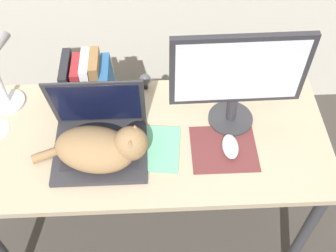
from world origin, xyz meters
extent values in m
cube|color=tan|center=(0.00, 0.29, 0.69)|extent=(1.34, 0.59, 0.03)
cylinder|color=#38383D|center=(0.62, 0.05, 0.34)|extent=(0.04, 0.04, 0.68)
cylinder|color=#38383D|center=(-0.62, 0.54, 0.34)|extent=(0.04, 0.04, 0.68)
cylinder|color=#38383D|center=(0.62, 0.54, 0.34)|extent=(0.04, 0.04, 0.68)
cube|color=#2D2D33|center=(-0.17, 0.23, 0.72)|extent=(0.33, 0.28, 0.02)
cube|color=#28282D|center=(-0.17, 0.22, 0.73)|extent=(0.27, 0.14, 0.00)
cube|color=#2D2D33|center=(-0.17, 0.34, 0.86)|extent=(0.33, 0.07, 0.27)
cube|color=#0F1433|center=(-0.17, 0.33, 0.86)|extent=(0.30, 0.06, 0.24)
ellipsoid|color=#99754C|center=(-0.18, 0.20, 0.77)|extent=(0.32, 0.24, 0.12)
sphere|color=#99754C|center=(-0.06, 0.20, 0.80)|extent=(0.12, 0.12, 0.12)
cone|color=#99754C|center=(-0.04, 0.23, 0.85)|extent=(0.04, 0.04, 0.03)
cone|color=#99754C|center=(-0.06, 0.17, 0.85)|extent=(0.04, 0.04, 0.03)
cylinder|color=#99754C|center=(-0.34, 0.22, 0.73)|extent=(0.14, 0.08, 0.03)
cylinder|color=#333338|center=(0.32, 0.36, 0.71)|extent=(0.17, 0.17, 0.01)
cylinder|color=#333338|center=(0.32, 0.36, 0.77)|extent=(0.04, 0.04, 0.10)
cube|color=#28282D|center=(0.32, 0.36, 0.97)|extent=(0.47, 0.03, 0.29)
cube|color=silver|center=(0.32, 0.35, 0.97)|extent=(0.43, 0.01, 0.26)
cube|color=brown|center=(0.27, 0.23, 0.71)|extent=(0.24, 0.21, 0.00)
ellipsoid|color=silver|center=(0.29, 0.22, 0.73)|extent=(0.06, 0.11, 0.04)
cube|color=#232328|center=(-0.29, 0.48, 0.81)|extent=(0.04, 0.17, 0.21)
cube|color=maroon|center=(-0.26, 0.48, 0.81)|extent=(0.04, 0.13, 0.20)
cube|color=white|center=(-0.22, 0.48, 0.82)|extent=(0.03, 0.14, 0.22)
cube|color=olive|center=(-0.18, 0.48, 0.82)|extent=(0.03, 0.13, 0.23)
cube|color=#285B93|center=(-0.15, 0.48, 0.80)|extent=(0.04, 0.15, 0.19)
cylinder|color=silver|center=(-0.55, 0.49, 0.71)|extent=(0.13, 0.13, 0.01)
cube|color=#6BBC93|center=(0.02, 0.24, 0.71)|extent=(0.20, 0.22, 0.01)
cylinder|color=#232328|center=(-0.01, 0.55, 0.72)|extent=(0.02, 0.02, 0.02)
sphere|color=#4C4C51|center=(-0.01, 0.55, 0.76)|extent=(0.05, 0.05, 0.05)
camera|label=1|loc=(0.03, -0.65, 1.96)|focal=45.00mm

